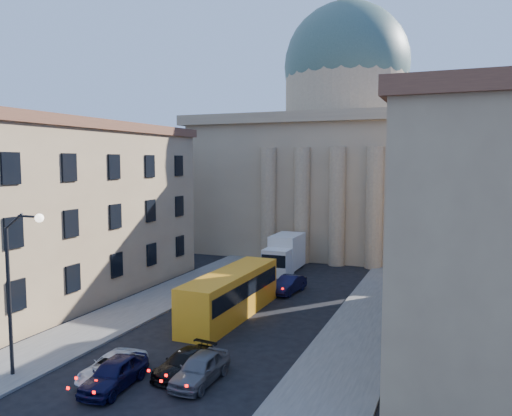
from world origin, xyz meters
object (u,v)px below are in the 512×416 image
(street_lamp, at_px, (16,280))
(city_bus, at_px, (231,293))
(car_left_near, at_px, (114,373))
(box_truck, at_px, (284,254))

(street_lamp, relative_size, city_bus, 0.74)
(street_lamp, distance_m, city_bus, 15.35)
(car_left_near, bearing_deg, street_lamp, -174.34)
(car_left_near, bearing_deg, box_truck, 87.10)
(car_left_near, xyz_separation_m, box_truck, (-0.73, 28.82, 1.01))
(car_left_near, distance_m, box_truck, 28.84)
(car_left_near, distance_m, city_bus, 12.83)
(street_lamp, height_order, city_bus, street_lamp)
(city_bus, bearing_deg, box_truck, 95.20)
(city_bus, bearing_deg, car_left_near, -92.07)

